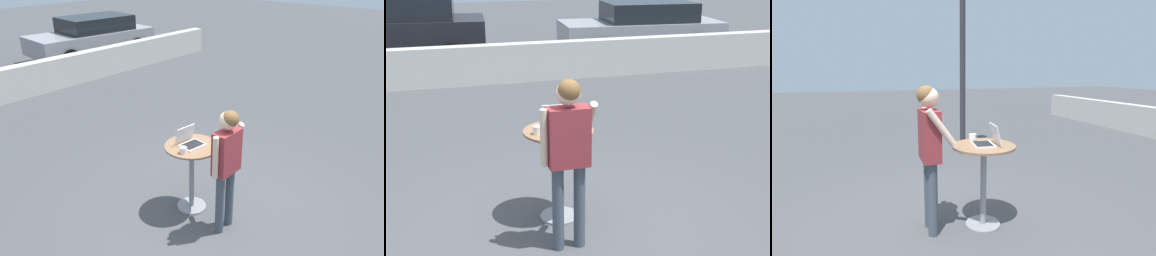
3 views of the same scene
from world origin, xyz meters
The scene contains 6 objects.
ground_plane centered at (0.00, 0.00, 0.00)m, with size 50.00×50.00×0.00m, color #4C4C4F.
cafe_table centered at (-0.03, 0.40, 0.68)m, with size 0.72×0.72×0.98m.
laptop centered at (-0.02, 0.43, 1.03)m, with size 0.34×0.33×0.24m.
coffee_mug centered at (-0.25, 0.34, 1.02)m, with size 0.12×0.09×0.08m.
standing_person centered at (-0.09, -0.21, 1.04)m, with size 0.52×0.36×1.65m.
street_lamp centered at (-3.09, 1.12, 2.94)m, with size 0.32×0.32×4.59m.
Camera 3 is at (3.03, -0.82, 1.81)m, focal length 28.00 mm.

